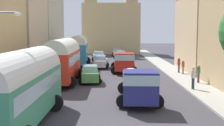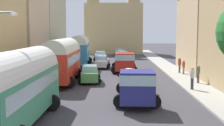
% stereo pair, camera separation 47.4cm
% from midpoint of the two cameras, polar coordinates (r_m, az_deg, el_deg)
% --- Properties ---
extents(ground_plane, '(154.00, 154.00, 0.00)m').
position_cam_midpoint_polar(ground_plane, '(39.70, 0.47, -0.93)').
color(ground_plane, '#3C393F').
extents(sidewalk_left, '(2.50, 70.00, 0.14)m').
position_cam_midpoint_polar(sidewalk_left, '(40.36, -9.88, -0.81)').
color(sidewalk_left, '#AAAB98').
rests_on(sidewalk_left, ground).
extents(sidewalk_right, '(2.50, 70.00, 0.14)m').
position_cam_midpoint_polar(sidewalk_right, '(40.34, 10.82, -0.83)').
color(sidewalk_right, '#9F9D94').
rests_on(sidewalk_right, ground).
extents(building_left_2, '(6.00, 9.61, 10.09)m').
position_cam_midpoint_polar(building_left_2, '(37.98, -16.83, 6.17)').
color(building_left_2, beige).
rests_on(building_left_2, ground).
extents(building_left_3, '(4.84, 13.61, 13.44)m').
position_cam_midpoint_polar(building_left_3, '(49.46, -12.13, 8.14)').
color(building_left_3, beige).
rests_on(building_left_3, ground).
extents(building_right_2, '(5.04, 10.33, 9.72)m').
position_cam_midpoint_polar(building_right_2, '(37.37, 17.34, 5.87)').
color(building_right_2, tan).
rests_on(building_right_2, ground).
extents(distant_church, '(11.96, 6.51, 17.85)m').
position_cam_midpoint_polar(distant_church, '(65.10, 0.51, 7.19)').
color(distant_church, tan).
rests_on(distant_church, ground).
extents(parked_bus_0, '(3.37, 9.71, 3.87)m').
position_cam_midpoint_polar(parked_bus_0, '(15.98, -16.81, -3.95)').
color(parked_bus_0, '#3A8D6A').
rests_on(parked_bus_0, ground).
extents(parked_bus_1, '(3.26, 8.72, 4.10)m').
position_cam_midpoint_polar(parked_bus_1, '(28.51, -8.85, 0.84)').
color(parked_bus_1, red).
rests_on(parked_bus_1, ground).
extents(parked_bus_2, '(3.48, 8.70, 4.22)m').
position_cam_midpoint_polar(parked_bus_2, '(42.12, -5.74, 2.65)').
color(parked_bus_2, teal).
rests_on(parked_bus_2, ground).
extents(cargo_truck_0, '(3.19, 7.53, 2.39)m').
position_cam_midpoint_polar(cargo_truck_0, '(20.41, 5.30, -4.07)').
color(cargo_truck_0, navy).
rests_on(cargo_truck_0, ground).
extents(cargo_truck_1, '(3.03, 7.35, 2.39)m').
position_cam_midpoint_polar(cargo_truck_1, '(35.21, 2.72, 0.18)').
color(cargo_truck_1, red).
rests_on(cargo_truck_1, ground).
extents(car_0, '(2.30, 3.78, 1.58)m').
position_cam_midpoint_polar(car_0, '(39.42, 2.58, 0.18)').
color(car_0, silver).
rests_on(car_0, ground).
extents(car_1, '(2.31, 4.10, 1.56)m').
position_cam_midpoint_polar(car_1, '(49.37, 2.27, 1.36)').
color(car_1, slate).
rests_on(car_1, ground).
extents(car_2, '(2.35, 3.91, 1.45)m').
position_cam_midpoint_polar(car_2, '(58.45, 1.70, 2.05)').
color(car_2, silver).
rests_on(car_2, ground).
extents(car_3, '(2.33, 4.18, 1.60)m').
position_cam_midpoint_polar(car_3, '(28.71, -3.75, -2.03)').
color(car_3, '#54984D').
rests_on(car_3, ground).
extents(car_4, '(2.21, 3.92, 1.59)m').
position_cam_midpoint_polar(car_4, '(39.54, -1.58, 0.20)').
color(car_4, silver).
rests_on(car_4, ground).
extents(car_5, '(2.37, 4.16, 1.53)m').
position_cam_midpoint_polar(car_5, '(49.17, -1.90, 1.33)').
color(car_5, silver).
rests_on(car_5, ground).
extents(pedestrian_0, '(0.39, 0.39, 1.87)m').
position_cam_midpoint_polar(pedestrian_0, '(34.99, 12.91, -0.26)').
color(pedestrian_0, '#4E4149').
rests_on(pedestrian_0, ground).
extents(pedestrian_1, '(0.37, 0.37, 1.79)m').
position_cam_midpoint_polar(pedestrian_1, '(28.59, 16.30, -1.83)').
color(pedestrian_1, '#4F3E4A').
rests_on(pedestrian_1, ground).
extents(pedestrian_2, '(0.38, 0.38, 1.70)m').
position_cam_midpoint_polar(pedestrian_2, '(33.87, 13.65, -0.64)').
color(pedestrian_2, gray).
rests_on(pedestrian_2, ground).
extents(pedestrian_3, '(0.42, 0.42, 1.92)m').
position_cam_midpoint_polar(pedestrian_3, '(25.32, 15.31, -2.63)').
color(pedestrian_3, '#293345').
rests_on(pedestrian_3, ground).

